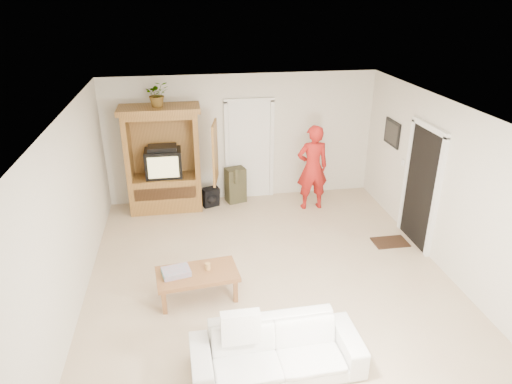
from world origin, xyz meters
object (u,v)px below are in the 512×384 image
Objects in this scene: man at (312,168)px; sofa at (277,350)px; coffee_table at (197,276)px; armoire at (165,166)px.

man reaches higher than sofa.
sofa is 1.75m from coffee_table.
armoire is 1.75× the size of coffee_table.
coffee_table is at bearing -81.44° from armoire.
armoire reaches higher than sofa.
armoire is 4.83m from sofa.
armoire is 3.16m from coffee_table.
coffee_table is (-2.41, -2.64, -0.50)m from man.
man is (2.87, -0.45, -0.04)m from armoire.
man reaches higher than coffee_table.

